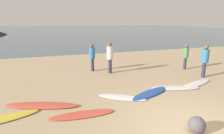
{
  "coord_description": "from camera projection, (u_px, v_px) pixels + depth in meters",
  "views": [
    {
      "loc": [
        -3.55,
        -3.45,
        2.99
      ],
      "look_at": [
        -0.62,
        5.34,
        0.6
      ],
      "focal_mm": 28.73,
      "sensor_mm": 36.0,
      "label": 1
    }
  ],
  "objects": [
    {
      "name": "ground_plane",
      "position": [
        101.0,
        61.0,
        14.21
      ],
      "size": [
        120.0,
        120.0,
        0.2
      ],
      "primitive_type": "cube",
      "color": "tan",
      "rests_on": "ground"
    },
    {
      "name": "ocean_water",
      "position": [
        62.0,
        30.0,
        62.72
      ],
      "size": [
        140.0,
        100.0,
        0.01
      ],
      "primitive_type": "cube",
      "color": "#475B6B",
      "rests_on": "ground"
    },
    {
      "name": "surfboard_1",
      "position": [
        42.0,
        105.0,
        6.44
      ],
      "size": [
        2.68,
        1.41,
        0.09
      ],
      "primitive_type": "ellipsoid",
      "rotation": [
        0.0,
        0.0,
        -0.34
      ],
      "color": "#D84C38",
      "rests_on": "ground"
    },
    {
      "name": "surfboard_2",
      "position": [
        83.0,
        114.0,
        5.84
      ],
      "size": [
        2.14,
        0.61,
        0.06
      ],
      "primitive_type": "ellipsoid",
      "rotation": [
        0.0,
        0.0,
        -0.05
      ],
      "color": "#D84C38",
      "rests_on": "ground"
    },
    {
      "name": "surfboard_3",
      "position": [
        122.0,
        97.0,
        7.15
      ],
      "size": [
        1.94,
        1.52,
        0.06
      ],
      "primitive_type": "ellipsoid",
      "rotation": [
        0.0,
        0.0,
        -0.57
      ],
      "color": "white",
      "rests_on": "ground"
    },
    {
      "name": "surfboard_4",
      "position": [
        151.0,
        93.0,
        7.54
      ],
      "size": [
        2.29,
        1.38,
        0.09
      ],
      "primitive_type": "ellipsoid",
      "rotation": [
        0.0,
        0.0,
        0.39
      ],
      "color": "#1E479E",
      "rests_on": "ground"
    },
    {
      "name": "surfboard_5",
      "position": [
        175.0,
        88.0,
        8.16
      ],
      "size": [
        2.34,
        1.17,
        0.07
      ],
      "primitive_type": "ellipsoid",
      "rotation": [
        0.0,
        0.0,
        -0.27
      ],
      "color": "silver",
      "rests_on": "ground"
    },
    {
      "name": "surfboard_6",
      "position": [
        195.0,
        84.0,
        8.63
      ],
      "size": [
        2.62,
        1.28,
        0.07
      ],
      "primitive_type": "ellipsoid",
      "rotation": [
        0.0,
        0.0,
        0.32
      ],
      "color": "white",
      "rests_on": "ground"
    },
    {
      "name": "person_0",
      "position": [
        92.0,
        55.0,
        10.8
      ],
      "size": [
        0.34,
        0.34,
        1.69
      ],
      "rotation": [
        0.0,
        0.0,
        5.5
      ],
      "color": "#2D2D38",
      "rests_on": "ground"
    },
    {
      "name": "person_1",
      "position": [
        110.0,
        55.0,
        10.34
      ],
      "size": [
        0.37,
        0.37,
        1.82
      ],
      "rotation": [
        0.0,
        0.0,
        3.53
      ],
      "color": "#2D2D38",
      "rests_on": "ground"
    },
    {
      "name": "person_2",
      "position": [
        186.0,
        55.0,
        11.23
      ],
      "size": [
        0.32,
        0.32,
        1.58
      ],
      "rotation": [
        0.0,
        0.0,
        2.95
      ],
      "color": "#2D2D38",
      "rests_on": "ground"
    },
    {
      "name": "person_3",
      "position": [
        205.0,
        58.0,
        9.57
      ],
      "size": [
        0.36,
        0.36,
        1.77
      ],
      "rotation": [
        0.0,
        0.0,
        0.25
      ],
      "color": "#2D2D38",
      "rests_on": "ground"
    },
    {
      "name": "beach_rock_near",
      "position": [
        197.0,
        125.0,
        4.9
      ],
      "size": [
        0.47,
        0.47,
        0.47
      ],
      "primitive_type": "sphere",
      "color": "#524C51",
      "rests_on": "ground"
    }
  ]
}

